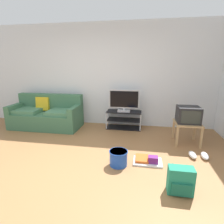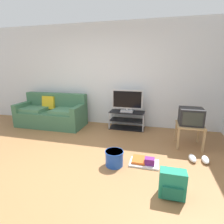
# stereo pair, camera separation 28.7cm
# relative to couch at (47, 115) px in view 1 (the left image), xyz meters

# --- Properties ---
(ground_plane) EXTENTS (9.00, 9.80, 0.02)m
(ground_plane) POSITION_rel_couch_xyz_m (1.38, -1.88, -0.34)
(ground_plane) COLOR olive
(wall_back) EXTENTS (9.00, 0.10, 2.70)m
(wall_back) POSITION_rel_couch_xyz_m (1.38, 0.57, 1.02)
(wall_back) COLOR silver
(wall_back) RESTS_ON ground_plane
(couch) EXTENTS (1.81, 0.81, 0.86)m
(couch) POSITION_rel_couch_xyz_m (0.00, 0.00, 0.00)
(couch) COLOR #3D6B4C
(couch) RESTS_ON ground_plane
(tv_stand) EXTENTS (0.90, 0.41, 0.46)m
(tv_stand) POSITION_rel_couch_xyz_m (2.06, 0.24, -0.10)
(tv_stand) COLOR black
(tv_stand) RESTS_ON ground_plane
(flat_tv) EXTENTS (0.77, 0.22, 0.56)m
(flat_tv) POSITION_rel_couch_xyz_m (2.06, 0.22, 0.41)
(flat_tv) COLOR #B2B2B7
(flat_tv) RESTS_ON tv_stand
(side_table) EXTENTS (0.52, 0.52, 0.46)m
(side_table) POSITION_rel_couch_xyz_m (3.46, -0.50, 0.06)
(side_table) COLOR tan
(side_table) RESTS_ON ground_plane
(crt_tv) EXTENTS (0.44, 0.41, 0.33)m
(crt_tv) POSITION_rel_couch_xyz_m (3.46, -0.48, 0.30)
(crt_tv) COLOR #232326
(crt_tv) RESTS_ON side_table
(backpack) EXTENTS (0.32, 0.24, 0.36)m
(backpack) POSITION_rel_couch_xyz_m (3.04, -2.13, -0.15)
(backpack) COLOR #238466
(backpack) RESTS_ON ground_plane
(cleaning_bucket) EXTENTS (0.31, 0.31, 0.25)m
(cleaning_bucket) POSITION_rel_couch_xyz_m (2.16, -1.60, -0.19)
(cleaning_bucket) COLOR blue
(cleaning_bucket) RESTS_ON ground_plane
(sneakers_pair) EXTENTS (0.34, 0.27, 0.09)m
(sneakers_pair) POSITION_rel_couch_xyz_m (3.55, -1.12, -0.28)
(sneakers_pair) COLOR white
(sneakers_pair) RESTS_ON ground_plane
(floor_tray) EXTENTS (0.48, 0.33, 0.14)m
(floor_tray) POSITION_rel_couch_xyz_m (2.64, -1.44, -0.29)
(floor_tray) COLOR silver
(floor_tray) RESTS_ON ground_plane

